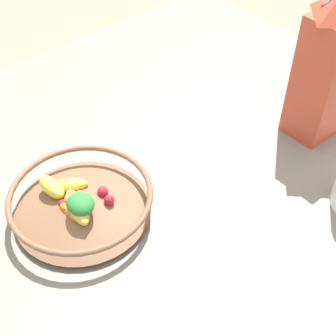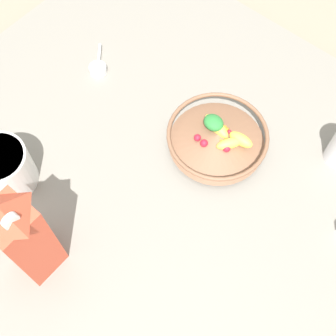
% 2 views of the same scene
% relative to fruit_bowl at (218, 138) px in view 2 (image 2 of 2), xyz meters
% --- Properties ---
extents(ground_plane, '(6.00, 6.00, 0.00)m').
position_rel_fruit_bowl_xyz_m(ground_plane, '(-0.17, 0.09, -0.07)').
color(ground_plane, gray).
extents(countertop, '(1.19, 1.19, 0.03)m').
position_rel_fruit_bowl_xyz_m(countertop, '(-0.17, 0.09, -0.05)').
color(countertop, gray).
rests_on(countertop, ground_plane).
extents(fruit_bowl, '(0.24, 0.24, 0.07)m').
position_rel_fruit_bowl_xyz_m(fruit_bowl, '(0.00, 0.00, 0.00)').
color(fruit_bowl, brown).
rests_on(fruit_bowl, countertop).
extents(milk_carton, '(0.09, 0.09, 0.30)m').
position_rel_fruit_bowl_xyz_m(milk_carton, '(-0.48, 0.12, 0.12)').
color(milk_carton, '#CC4C33').
rests_on(milk_carton, countertop).
extents(yogurt_tub, '(0.13, 0.13, 0.26)m').
position_rel_fruit_bowl_xyz_m(yogurt_tub, '(-0.39, 0.31, 0.03)').
color(yogurt_tub, white).
rests_on(yogurt_tub, countertop).
extents(measuring_scoop, '(0.09, 0.08, 0.02)m').
position_rel_fruit_bowl_xyz_m(measuring_scoop, '(-0.02, 0.38, -0.02)').
color(measuring_scoop, white).
rests_on(measuring_scoop, countertop).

